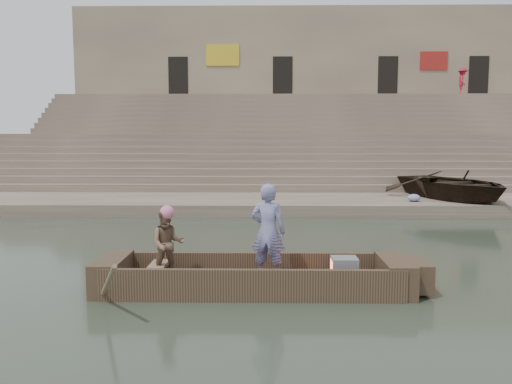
{
  "coord_description": "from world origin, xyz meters",
  "views": [
    {
      "loc": [
        -3.19,
        -11.28,
        2.84
      ],
      "look_at": [
        -3.4,
        1.32,
        1.4
      ],
      "focal_mm": 36.39,
      "sensor_mm": 36.0,
      "label": 1
    }
  ],
  "objects_px": {
    "television": "(344,268)",
    "pedestrian": "(462,81)",
    "main_rowboat": "(253,285)",
    "rowing_man": "(168,244)",
    "standing_man": "(268,231)",
    "beached_rowboat": "(453,184)"
  },
  "relations": [
    {
      "from": "standing_man",
      "to": "beached_rowboat",
      "type": "relative_size",
      "value": 0.34
    },
    {
      "from": "television",
      "to": "beached_rowboat",
      "type": "xyz_separation_m",
      "value": [
        5.6,
        10.27,
        0.51
      ]
    },
    {
      "from": "main_rowboat",
      "to": "pedestrian",
      "type": "xyz_separation_m",
      "value": [
        12.62,
        24.2,
        5.95
      ]
    },
    {
      "from": "main_rowboat",
      "to": "beached_rowboat",
      "type": "relative_size",
      "value": 0.97
    },
    {
      "from": "rowing_man",
      "to": "television",
      "type": "bearing_deg",
      "value": -12.74
    },
    {
      "from": "standing_man",
      "to": "rowing_man",
      "type": "height_order",
      "value": "standing_man"
    },
    {
      "from": "main_rowboat",
      "to": "rowing_man",
      "type": "xyz_separation_m",
      "value": [
        -1.54,
        0.04,
        0.74
      ]
    },
    {
      "from": "television",
      "to": "pedestrian",
      "type": "xyz_separation_m",
      "value": [
        10.99,
        24.2,
        5.64
      ]
    },
    {
      "from": "television",
      "to": "beached_rowboat",
      "type": "relative_size",
      "value": 0.09
    },
    {
      "from": "television",
      "to": "standing_man",
      "type": "bearing_deg",
      "value": 179.09
    },
    {
      "from": "main_rowboat",
      "to": "standing_man",
      "type": "relative_size",
      "value": 2.89
    },
    {
      "from": "rowing_man",
      "to": "beached_rowboat",
      "type": "relative_size",
      "value": 0.24
    },
    {
      "from": "beached_rowboat",
      "to": "pedestrian",
      "type": "height_order",
      "value": "pedestrian"
    },
    {
      "from": "standing_man",
      "to": "pedestrian",
      "type": "distance_m",
      "value": 27.6
    },
    {
      "from": "television",
      "to": "main_rowboat",
      "type": "bearing_deg",
      "value": 180.0
    },
    {
      "from": "main_rowboat",
      "to": "standing_man",
      "type": "xyz_separation_m",
      "value": [
        0.27,
        0.02,
        0.98
      ]
    },
    {
      "from": "beached_rowboat",
      "to": "rowing_man",
      "type": "bearing_deg",
      "value": -150.27
    },
    {
      "from": "rowing_man",
      "to": "main_rowboat",
      "type": "bearing_deg",
      "value": -13.57
    },
    {
      "from": "standing_man",
      "to": "beached_rowboat",
      "type": "bearing_deg",
      "value": -108.5
    },
    {
      "from": "standing_man",
      "to": "rowing_man",
      "type": "distance_m",
      "value": 1.83
    },
    {
      "from": "main_rowboat",
      "to": "rowing_man",
      "type": "distance_m",
      "value": 1.71
    },
    {
      "from": "rowing_man",
      "to": "television",
      "type": "xyz_separation_m",
      "value": [
        3.17,
        -0.04,
        -0.43
      ]
    }
  ]
}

